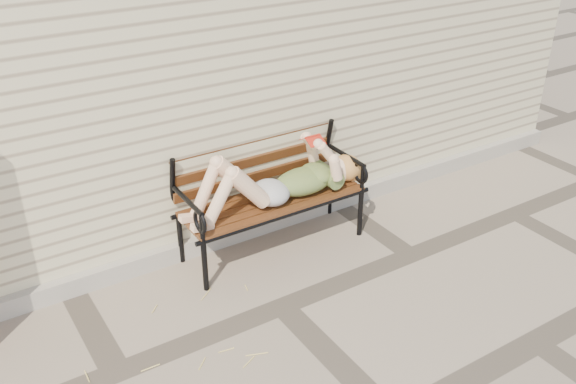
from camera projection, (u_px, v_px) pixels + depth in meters
ground at (282, 306)px, 4.69m from camera, size 80.00×80.00×0.00m
house_wall at (118, 18)px, 6.21m from camera, size 8.00×4.00×3.00m
foundation_strip at (221, 238)px, 5.38m from camera, size 8.00×0.10×0.15m
garden_bench at (266, 179)px, 5.17m from camera, size 1.66×0.66×1.08m
reading_woman at (276, 181)px, 5.07m from camera, size 1.57×0.36×0.49m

